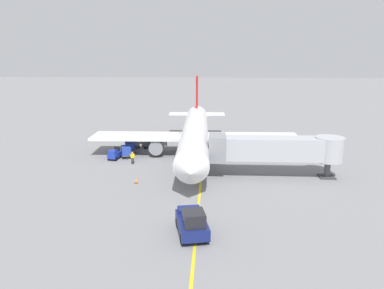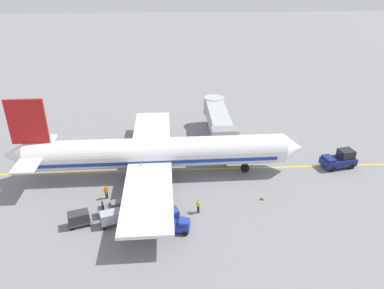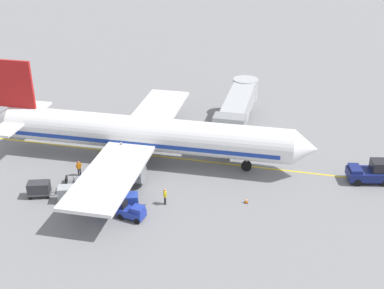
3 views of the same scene
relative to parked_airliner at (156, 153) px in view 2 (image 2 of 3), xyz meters
name	(u,v)px [view 2 (image 2 of 3)]	position (x,y,z in m)	size (l,w,h in m)	color
ground_plane	(152,170)	(-1.20, -0.72, -3.19)	(400.00, 400.00, 0.00)	slate
gate_lead_in_line	(152,170)	(-1.20, -0.72, -3.18)	(0.24, 80.00, 0.01)	gold
parked_airliner	(156,153)	(0.00, 0.00, 0.00)	(30.11, 37.27, 10.63)	white
jet_bridge	(218,120)	(-9.88, 9.02, 0.27)	(15.75, 3.50, 4.98)	#A8AAAF
pushback_tractor	(340,159)	(-0.90, 24.28, -2.09)	(3.06, 4.76, 2.40)	navy
baggage_tug_lead	(178,226)	(11.13, 2.56, -2.47)	(1.70, 2.68, 1.62)	#1E339E
baggage_tug_trailing	(111,208)	(7.89, -4.65, -2.47)	(1.96, 2.75, 1.62)	slate
baggage_cart_front	(168,216)	(9.77, 1.56, -2.24)	(1.92, 2.97, 1.58)	#4C4C51
baggage_cart_second_in_train	(141,217)	(9.84, -1.19, -2.24)	(1.92, 2.97, 1.58)	#4C4C51
baggage_cart_third_in_train	(111,217)	(9.74, -4.32, -2.24)	(1.92, 2.97, 1.58)	#4C4C51
baggage_cart_tail_end	(79,218)	(9.66, -7.60, -2.24)	(1.92, 2.97, 1.58)	#4C4C51
ground_crew_wing_walker	(198,205)	(8.13, 4.79, -2.23)	(0.66, 0.46, 1.69)	#232328
ground_crew_loader	(106,191)	(4.92, -5.58, -2.23)	(0.60, 0.54, 1.69)	#232328
safety_cone_nose_left	(263,197)	(6.11, 12.33, -2.90)	(0.36, 0.36, 0.59)	black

